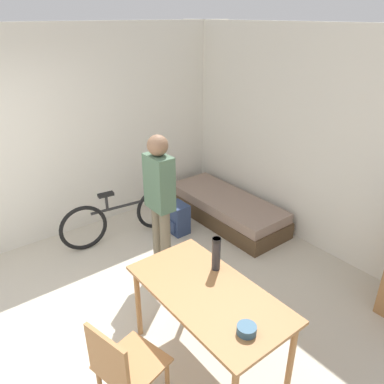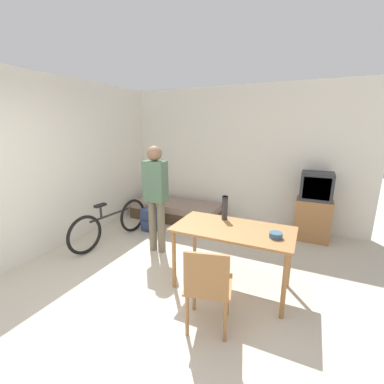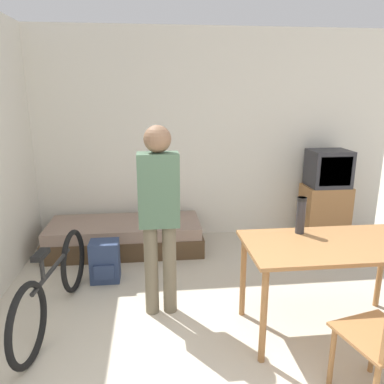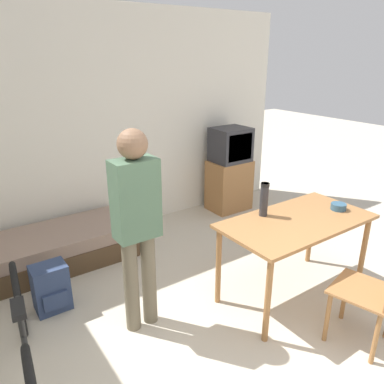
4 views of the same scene
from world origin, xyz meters
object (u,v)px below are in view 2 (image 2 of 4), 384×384
at_px(dining_table, 233,235).
at_px(mate_bowl, 276,235).
at_px(person_standing, 156,192).
at_px(daybed, 177,211).
at_px(wooden_chair, 208,285).
at_px(tv, 314,207).
at_px(backpack, 150,220).
at_px(thermos_flask, 225,207).
at_px(bicycle, 111,224).

bearing_deg(dining_table, mate_bowl, -8.09).
height_order(person_standing, mate_bowl, person_standing).
relative_size(daybed, wooden_chair, 2.12).
xyz_separation_m(person_standing, mate_bowl, (1.83, -0.50, -0.16)).
relative_size(tv, wooden_chair, 1.34).
height_order(person_standing, backpack, person_standing).
height_order(tv, person_standing, person_standing).
height_order(dining_table, mate_bowl, mate_bowl).
height_order(wooden_chair, mate_bowl, wooden_chair).
bearing_deg(thermos_flask, mate_bowl, -24.47).
bearing_deg(thermos_flask, dining_table, -52.09).
bearing_deg(dining_table, tv, 65.80).
bearing_deg(person_standing, mate_bowl, -15.28).
xyz_separation_m(bicycle, thermos_flask, (2.07, -0.16, 0.63)).
distance_m(bicycle, person_standing, 1.12).
bearing_deg(mate_bowl, daybed, 139.66).
height_order(tv, backpack, tv).
bearing_deg(bicycle, wooden_chair, -27.90).
xyz_separation_m(daybed, backpack, (-0.16, -0.77, 0.03)).
relative_size(wooden_chair, backpack, 2.05).
xyz_separation_m(dining_table, backpack, (-1.91, 1.07, -0.47)).
bearing_deg(bicycle, mate_bowl, -9.60).
bearing_deg(person_standing, tv, 34.35).
distance_m(daybed, wooden_chair, 3.17).
bearing_deg(person_standing, backpack, 131.60).
distance_m(daybed, mate_bowl, 3.00).
xyz_separation_m(wooden_chair, thermos_flask, (-0.18, 1.03, 0.44)).
xyz_separation_m(wooden_chair, backpack, (-1.90, 1.86, -0.30)).
bearing_deg(thermos_flask, bicycle, 175.66).
bearing_deg(wooden_chair, person_standing, 137.54).
distance_m(wooden_chair, bicycle, 2.55).
relative_size(bicycle, person_standing, 0.99).
xyz_separation_m(tv, mate_bowl, (-0.39, -2.02, 0.23)).
bearing_deg(daybed, backpack, -101.70).
xyz_separation_m(tv, bicycle, (-3.13, -1.56, -0.26)).
distance_m(thermos_flask, backpack, 2.05).
bearing_deg(tv, person_standing, -145.65).
distance_m(tv, person_standing, 2.72).
distance_m(person_standing, thermos_flask, 1.18).
xyz_separation_m(daybed, mate_bowl, (2.24, -1.90, 0.63)).
xyz_separation_m(wooden_chair, mate_bowl, (0.49, 0.73, 0.30)).
bearing_deg(daybed, tv, 2.59).
distance_m(dining_table, person_standing, 1.44).
distance_m(bicycle, backpack, 0.76).
distance_m(tv, backpack, 2.94).
height_order(tv, bicycle, tv).
bearing_deg(backpack, bicycle, -117.19).
bearing_deg(backpack, daybed, 78.30).
xyz_separation_m(bicycle, mate_bowl, (2.74, -0.46, 0.49)).
relative_size(wooden_chair, mate_bowl, 6.41).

